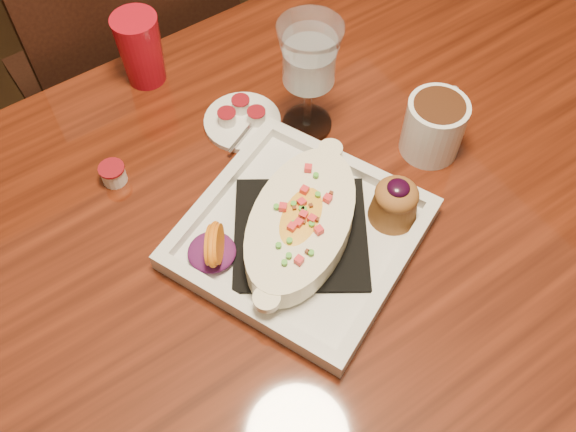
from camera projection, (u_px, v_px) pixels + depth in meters
floor at (300, 392)px, 1.53m from camera, size 7.00×7.00×0.00m
table at (306, 255)px, 0.98m from camera, size 1.50×0.90×0.75m
chair_far at (135, 82)px, 1.39m from camera, size 0.42×0.42×0.93m
plate at (307, 226)px, 0.86m from camera, size 0.38×0.38×0.08m
coffee_mug at (435, 124)px, 0.93m from camera, size 0.12×0.09×0.09m
goblet at (309, 61)px, 0.89m from camera, size 0.09×0.09×0.19m
saucer at (242, 120)px, 0.99m from camera, size 0.12×0.12×0.08m
creamer_loose at (113, 174)px, 0.93m from camera, size 0.04×0.04×0.03m
red_tumbler at (141, 50)px, 1.01m from camera, size 0.07×0.07×0.12m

